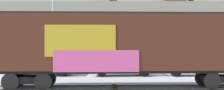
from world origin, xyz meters
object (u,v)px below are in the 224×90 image
freight_car (127,44)px  parked_car_tan (122,64)px  flagpole (51,13)px  parked_car_white (192,65)px  parked_car_black (43,65)px

freight_car → parked_car_tan: bearing=91.0°
flagpole → parked_car_white: bearing=-23.9°
freight_car → parked_car_black: freight_car is taller
parked_car_tan → parked_car_white: parked_car_white is taller
parked_car_tan → parked_car_white: size_ratio=1.20×
freight_car → parked_car_tan: (-0.12, 6.64, -1.56)m
parked_car_tan → parked_car_white: bearing=-0.6°
freight_car → flagpole: 14.05m
flagpole → parked_car_black: 6.95m
parked_car_black → parked_car_white: bearing=-1.1°
freight_car → flagpole: (-6.77, 11.93, 3.06)m
parked_car_white → parked_car_black: bearing=178.9°
flagpole → parked_car_black: bearing=-85.3°
flagpole → parked_car_white: (12.09, -5.35, -4.64)m
parked_car_white → flagpole: bearing=156.1°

